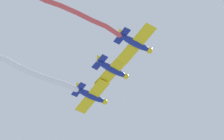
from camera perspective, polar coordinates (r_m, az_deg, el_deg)
airplane_lead at (r=69.88m, az=2.67°, el=3.00°), size 6.01×6.84×1.86m
smoke_trail_lead at (r=65.69m, az=-6.73°, el=7.54°), size 16.73×13.63×2.32m
airplane_left_wing at (r=73.13m, az=0.08°, el=0.07°), size 6.07×6.73×1.86m
airplane_right_wing at (r=76.26m, az=-2.29°, el=-2.91°), size 5.99×6.88×1.86m
smoke_trail_right_wing at (r=73.19m, az=-9.55°, el=0.03°), size 13.69×10.31×1.58m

